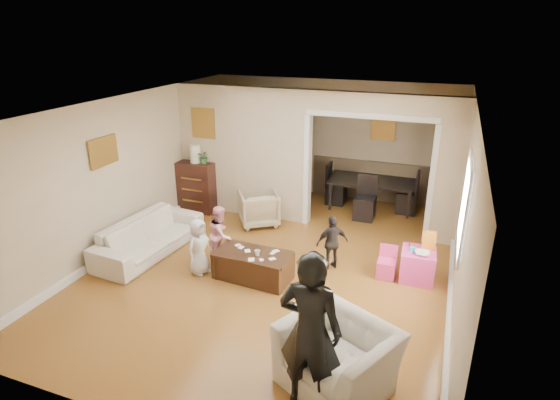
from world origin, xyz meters
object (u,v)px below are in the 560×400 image
at_px(coffee_table, 253,265).
at_px(dining_table, 371,194).
at_px(coffee_cup, 257,253).
at_px(child_toddler, 332,242).
at_px(armchair_back, 259,208).
at_px(child_kneel_b, 221,235).
at_px(dresser, 198,187).
at_px(armchair_front, 338,357).
at_px(play_table, 417,265).
at_px(sofa, 149,236).
at_px(child_kneel_a, 199,247).
at_px(cyan_cup, 412,249).
at_px(adult_person, 310,332).
at_px(table_lamp, 195,154).

distance_m(coffee_table, dining_table, 3.75).
xyz_separation_m(coffee_cup, child_toddler, (0.95, 0.80, -0.03)).
xyz_separation_m(armchair_back, child_kneel_b, (0.03, -1.63, 0.16)).
height_order(dresser, coffee_table, dresser).
xyz_separation_m(armchair_front, play_table, (0.61, 2.60, -0.12)).
bearing_deg(dining_table, armchair_back, -143.05).
bearing_deg(sofa, child_kneel_a, -99.78).
xyz_separation_m(coffee_cup, cyan_cup, (2.18, 0.86, 0.04)).
xyz_separation_m(dresser, child_kneel_b, (1.51, -1.84, -0.03)).
distance_m(play_table, dining_table, 2.96).
relative_size(dresser, adult_person, 0.59).
xyz_separation_m(child_kneel_a, child_toddler, (1.90, 0.90, -0.01)).
bearing_deg(armchair_back, cyan_cup, 125.30).
xyz_separation_m(sofa, play_table, (4.39, 0.70, -0.06)).
relative_size(sofa, table_lamp, 5.78).
distance_m(sofa, play_table, 4.45).
bearing_deg(coffee_table, armchair_back, 110.80).
bearing_deg(play_table, cyan_cup, -153.43).
height_order(armchair_back, child_toddler, child_toddler).
height_order(coffee_cup, child_kneel_a, child_kneel_a).
bearing_deg(armchair_front, adult_person, -95.16).
height_order(sofa, child_toddler, child_toddler).
xyz_separation_m(table_lamp, coffee_cup, (2.31, -2.19, -0.75)).
bearing_deg(table_lamp, child_kneel_b, -50.73).
xyz_separation_m(sofa, adult_person, (3.56, -2.25, 0.58)).
bearing_deg(child_kneel_b, cyan_cup, -95.74).
xyz_separation_m(dresser, coffee_table, (2.21, -2.14, -0.31)).
relative_size(coffee_table, child_kneel_a, 1.27).
bearing_deg(child_kneel_b, child_toddler, -91.13).
xyz_separation_m(dresser, coffee_cup, (2.31, -2.19, -0.05)).
xyz_separation_m(armchair_back, dining_table, (1.90, 1.63, -0.02)).
height_order(armchair_back, cyan_cup, armchair_back).
xyz_separation_m(sofa, coffee_cup, (2.11, -0.21, 0.18)).
height_order(table_lamp, dining_table, table_lamp).
bearing_deg(child_kneel_b, dining_table, -45.31).
relative_size(table_lamp, coffee_cup, 3.89).
relative_size(sofa, coffee_table, 1.79).
bearing_deg(child_kneel_b, dresser, 23.73).
height_order(table_lamp, cyan_cup, table_lamp).
relative_size(coffee_cup, dining_table, 0.05).
bearing_deg(coffee_cup, child_kneel_b, 156.37).
bearing_deg(child_kneel_a, child_toddler, -50.20).
distance_m(coffee_cup, child_toddler, 1.24).
relative_size(play_table, child_kneel_b, 0.51).
bearing_deg(table_lamp, play_table, -15.59).
bearing_deg(sofa, armchair_back, -30.68).
xyz_separation_m(coffee_table, child_toddler, (1.05, 0.75, 0.23)).
bearing_deg(child_toddler, coffee_cup, 4.55).
relative_size(armchair_back, play_table, 1.46).
height_order(play_table, adult_person, adult_person).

